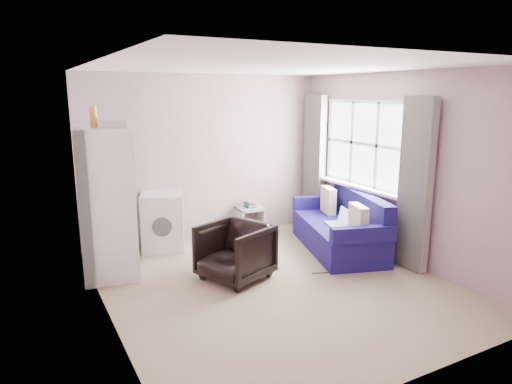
% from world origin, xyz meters
% --- Properties ---
extents(room, '(3.84, 4.24, 2.54)m').
position_xyz_m(room, '(0.02, 0.01, 1.25)').
color(room, '#978063').
rests_on(room, ground).
extents(armchair, '(0.92, 0.94, 0.76)m').
position_xyz_m(armchair, '(-0.36, 0.38, 0.38)').
color(armchair, black).
rests_on(armchair, ground).
extents(fridge, '(0.73, 0.72, 2.08)m').
position_xyz_m(fridge, '(-1.66, 1.16, 0.93)').
color(fridge, silver).
rests_on(fridge, ground).
extents(washing_machine, '(0.75, 0.75, 0.83)m').
position_xyz_m(washing_machine, '(-0.80, 1.85, 0.43)').
color(washing_machine, silver).
rests_on(washing_machine, ground).
extents(side_table, '(0.44, 0.44, 0.55)m').
position_xyz_m(side_table, '(0.64, 1.90, 0.26)').
color(side_table, gray).
rests_on(side_table, ground).
extents(sofa, '(1.37, 2.04, 0.84)m').
position_xyz_m(sofa, '(1.47, 0.62, 0.31)').
color(sofa, navy).
rests_on(sofa, ground).
extents(window_dressing, '(0.17, 2.62, 2.18)m').
position_xyz_m(window_dressing, '(1.78, 0.70, 1.11)').
color(window_dressing, white).
rests_on(window_dressing, ground).
extents(floor_cables, '(0.42, 0.10, 0.01)m').
position_xyz_m(floor_cables, '(0.76, 0.01, 0.01)').
color(floor_cables, black).
rests_on(floor_cables, ground).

